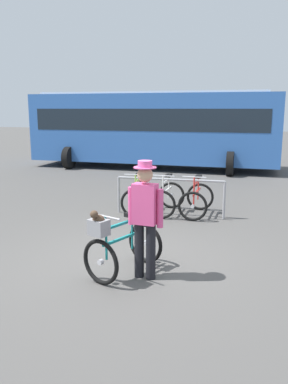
% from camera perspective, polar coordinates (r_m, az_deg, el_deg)
% --- Properties ---
extents(ground_plane, '(80.00, 80.00, 0.00)m').
position_cam_1_polar(ground_plane, '(6.57, -2.72, -9.83)').
color(ground_plane, '#514F4C').
extents(bike_rack_rail, '(2.50, 0.23, 0.88)m').
position_cam_1_polar(bike_rack_rail, '(9.11, 3.74, 0.50)').
color(bike_rack_rail, '#99999E').
rests_on(bike_rack_rail, ground).
extents(racked_bike_lime, '(0.85, 1.21, 0.98)m').
position_cam_1_polar(racked_bike_lime, '(9.51, -0.88, -0.66)').
color(racked_bike_lime, black).
rests_on(racked_bike_lime, ground).
extents(racked_bike_white, '(0.68, 1.10, 0.97)m').
position_cam_1_polar(racked_bike_white, '(9.36, 3.27, -0.88)').
color(racked_bike_white, black).
rests_on(racked_bike_white, ground).
extents(racked_bike_red, '(0.67, 1.11, 0.97)m').
position_cam_1_polar(racked_bike_red, '(9.26, 7.54, -1.10)').
color(racked_bike_red, black).
rests_on(racked_bike_red, ground).
extents(featured_bicycle, '(0.99, 1.26, 1.09)m').
position_cam_1_polar(featured_bicycle, '(5.88, -3.63, -7.46)').
color(featured_bicycle, black).
rests_on(featured_bicycle, ground).
extents(person_with_featured_bike, '(0.53, 0.32, 1.72)m').
position_cam_1_polar(person_with_featured_bike, '(5.66, 0.15, -3.31)').
color(person_with_featured_bike, black).
rests_on(person_with_featured_bike, ground).
extents(bus_distant, '(10.07, 3.59, 3.08)m').
position_cam_1_polar(bus_distant, '(16.57, 1.35, 9.49)').
color(bus_distant, '#3366B7').
rests_on(bus_distant, ground).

